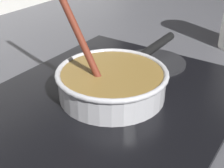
# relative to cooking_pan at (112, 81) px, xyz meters

# --- Properties ---
(ground) EXTENTS (2.40, 1.60, 0.04)m
(ground) POSITION_rel_cooking_pan_xyz_m (-0.06, -0.07, -0.07)
(ground) COLOR #4C4C51
(hob_plate) EXTENTS (0.56, 0.48, 0.01)m
(hob_plate) POSITION_rel_cooking_pan_xyz_m (-0.00, -0.00, -0.04)
(hob_plate) COLOR black
(hob_plate) RESTS_ON ground
(burner_ring) EXTENTS (0.16, 0.16, 0.01)m
(burner_ring) POSITION_rel_cooking_pan_xyz_m (-0.00, -0.00, -0.03)
(burner_ring) COLOR #592D0C
(burner_ring) RESTS_ON hob_plate
(spare_burner) EXTENTS (0.16, 0.16, 0.01)m
(spare_burner) POSITION_rel_cooking_pan_xyz_m (0.19, -0.00, -0.03)
(spare_burner) COLOR #262628
(spare_burner) RESTS_ON hob_plate
(cooking_pan) EXTENTS (0.40, 0.26, 0.29)m
(cooking_pan) POSITION_rel_cooking_pan_xyz_m (0.00, 0.00, 0.00)
(cooking_pan) COLOR silver
(cooking_pan) RESTS_ON hob_plate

